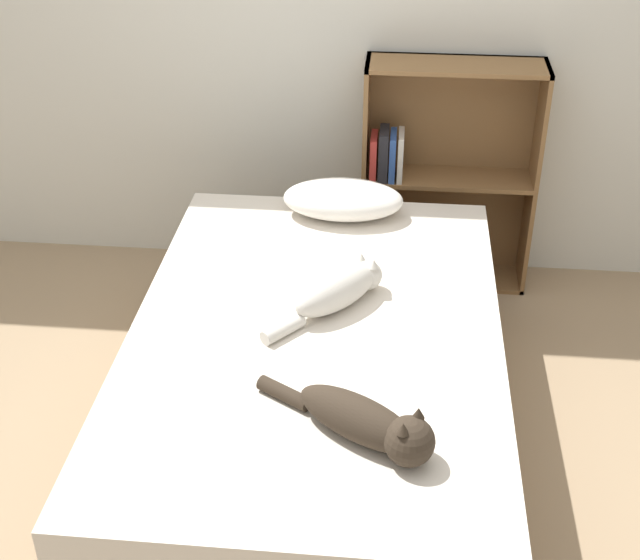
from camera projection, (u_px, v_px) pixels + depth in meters
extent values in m
plane|color=#997F60|center=(316.00, 449.00, 3.36)|extent=(8.00, 8.00, 0.00)
cube|color=silver|center=(348.00, 11.00, 3.93)|extent=(8.00, 0.06, 2.50)
cube|color=#99754C|center=(316.00, 414.00, 3.27)|extent=(1.31, 2.03, 0.35)
cube|color=beige|center=(316.00, 352.00, 3.12)|extent=(1.27, 1.97, 0.21)
ellipsoid|color=white|center=(343.00, 199.00, 3.73)|extent=(0.50, 0.29, 0.15)
ellipsoid|color=beige|center=(336.00, 290.00, 3.14)|extent=(0.35, 0.38, 0.14)
sphere|color=beige|center=(367.00, 275.00, 3.24)|extent=(0.11, 0.11, 0.11)
cone|color=beige|center=(361.00, 257.00, 3.22)|extent=(0.04, 0.04, 0.03)
cone|color=beige|center=(374.00, 264.00, 3.18)|extent=(0.04, 0.04, 0.03)
cylinder|color=beige|center=(283.00, 329.00, 3.01)|extent=(0.15, 0.16, 0.05)
ellipsoid|color=#33281E|center=(358.00, 418.00, 2.57)|extent=(0.42, 0.33, 0.13)
sphere|color=#33281E|center=(409.00, 441.00, 2.47)|extent=(0.15, 0.15, 0.15)
cone|color=#33281E|center=(418.00, 413.00, 2.46)|extent=(0.04, 0.04, 0.03)
cone|color=#33281E|center=(403.00, 428.00, 2.41)|extent=(0.04, 0.04, 0.03)
cylinder|color=#33281E|center=(284.00, 393.00, 2.73)|extent=(0.18, 0.14, 0.05)
cube|color=brown|center=(365.00, 174.00, 4.15)|extent=(0.02, 0.26, 1.08)
cube|color=brown|center=(533.00, 181.00, 4.09)|extent=(0.02, 0.26, 1.08)
cube|color=brown|center=(440.00, 275.00, 4.40)|extent=(0.79, 0.26, 0.02)
cube|color=brown|center=(458.00, 65.00, 3.84)|extent=(0.79, 0.26, 0.02)
cube|color=brown|center=(448.00, 177.00, 4.12)|extent=(0.75, 0.26, 0.02)
cube|color=brown|center=(448.00, 167.00, 4.22)|extent=(0.79, 0.02, 1.08)
cube|color=#B7332D|center=(374.00, 156.00, 4.06)|extent=(0.03, 0.16, 0.20)
cube|color=#232328|center=(384.00, 154.00, 4.05)|extent=(0.04, 0.16, 0.23)
cube|color=#2D519E|center=(393.00, 156.00, 4.05)|extent=(0.03, 0.16, 0.21)
cube|color=beige|center=(401.00, 155.00, 4.04)|extent=(0.02, 0.16, 0.22)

